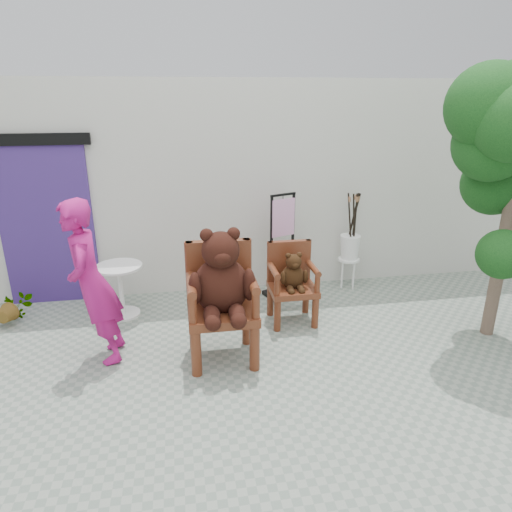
# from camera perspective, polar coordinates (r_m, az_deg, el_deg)

# --- Properties ---
(ground_plane) EXTENTS (60.00, 60.00, 0.00)m
(ground_plane) POSITION_cam_1_polar(r_m,az_deg,el_deg) (4.85, 6.94, -15.75)
(ground_plane) COLOR gray
(ground_plane) RESTS_ON ground
(back_wall) EXTENTS (9.00, 1.00, 3.00)m
(back_wall) POSITION_cam_1_polar(r_m,az_deg,el_deg) (7.09, 0.32, 9.13)
(back_wall) COLOR silver
(back_wall) RESTS_ON ground
(doorway) EXTENTS (1.40, 0.11, 2.33)m
(doorway) POSITION_cam_1_polar(r_m,az_deg,el_deg) (6.79, -24.69, 3.93)
(doorway) COLOR #3D256F
(doorway) RESTS_ON ground
(chair_big) EXTENTS (0.74, 0.80, 1.51)m
(chair_big) POSITION_cam_1_polar(r_m,az_deg,el_deg) (4.87, -4.35, -3.77)
(chair_big) COLOR #4F2110
(chair_big) RESTS_ON ground
(chair_small) EXTENTS (0.58, 0.54, 1.02)m
(chair_small) POSITION_cam_1_polar(r_m,az_deg,el_deg) (5.82, 4.52, -2.69)
(chair_small) COLOR #4F2110
(chair_small) RESTS_ON ground
(person) EXTENTS (0.47, 0.68, 1.81)m
(person) POSITION_cam_1_polar(r_m,az_deg,el_deg) (5.12, -19.80, -3.24)
(person) COLOR #B1156E
(person) RESTS_ON ground
(cafe_table) EXTENTS (0.60, 0.60, 0.70)m
(cafe_table) POSITION_cam_1_polar(r_m,az_deg,el_deg) (6.23, -16.59, -3.43)
(cafe_table) COLOR white
(cafe_table) RESTS_ON ground
(display_stand) EXTENTS (0.54, 0.49, 1.51)m
(display_stand) POSITION_cam_1_polar(r_m,az_deg,el_deg) (6.51, 3.26, -0.25)
(display_stand) COLOR black
(display_stand) RESTS_ON ground
(stool_bucket) EXTENTS (0.32, 0.32, 1.45)m
(stool_bucket) POSITION_cam_1_polar(r_m,az_deg,el_deg) (6.94, 11.66, 1.16)
(stool_bucket) COLOR white
(stool_bucket) RESTS_ON ground
(potted_plant) EXTENTS (0.46, 0.43, 0.43)m
(potted_plant) POSITION_cam_1_polar(r_m,az_deg,el_deg) (6.65, -28.11, -5.67)
(potted_plant) COLOR black
(potted_plant) RESTS_ON ground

